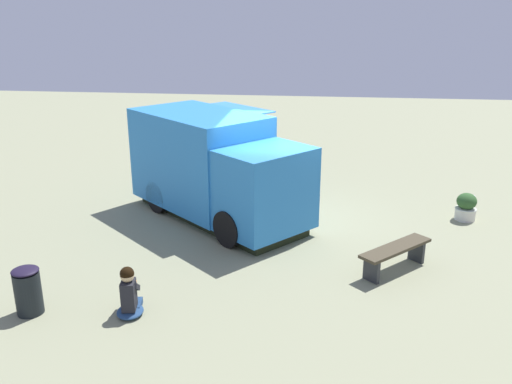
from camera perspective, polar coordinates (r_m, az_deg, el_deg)
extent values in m
plane|color=gray|center=(12.84, 2.25, -3.29)|extent=(40.00, 40.00, 0.00)
cube|color=#2A7CC6|center=(13.34, -5.91, 3.56)|extent=(3.70, 3.82, 2.25)
cube|color=#2A7CC6|center=(11.64, 1.01, 0.25)|extent=(2.38, 2.34, 1.80)
cube|color=black|center=(11.07, 3.44, 0.95)|extent=(1.22, 1.08, 0.68)
cube|color=black|center=(13.90, -2.55, 4.84)|extent=(1.22, 1.39, 0.79)
cube|color=#3480CF|center=(13.89, -1.67, 8.84)|extent=(1.77, 1.89, 0.03)
cube|color=black|center=(13.18, -3.91, -2.22)|extent=(4.18, 4.44, 0.22)
cylinder|color=black|center=(11.49, -2.93, -3.88)|extent=(0.69, 0.74, 0.80)
cylinder|color=black|center=(12.59, 3.39, -1.81)|extent=(0.69, 0.74, 0.80)
cylinder|color=black|center=(13.63, -10.28, -0.48)|extent=(0.69, 0.74, 0.80)
cylinder|color=black|center=(14.57, -4.33, 1.04)|extent=(0.69, 0.74, 0.80)
ellipsoid|color=navy|center=(9.40, -13.11, -12.15)|extent=(0.59, 0.52, 0.12)
cube|color=navy|center=(9.55, -12.31, -11.54)|extent=(0.37, 0.17, 0.11)
cube|color=navy|center=(9.59, -13.51, -11.51)|extent=(0.37, 0.17, 0.11)
cube|color=black|center=(9.25, -13.25, -10.51)|extent=(0.35, 0.27, 0.50)
sphere|color=#D2AF80|center=(9.08, -13.42, -8.53)|extent=(0.23, 0.23, 0.23)
sphere|color=black|center=(9.07, -13.44, -8.37)|extent=(0.23, 0.23, 0.23)
cube|color=black|center=(9.32, -12.55, -9.74)|extent=(0.35, 0.15, 0.27)
cube|color=black|center=(9.36, -13.72, -9.72)|extent=(0.35, 0.15, 0.27)
cylinder|color=#E59D62|center=(9.52, -12.93, -9.63)|extent=(0.36, 0.13, 0.09)
cube|color=#62963E|center=(9.51, -12.94, -9.53)|extent=(0.30, 0.08, 0.02)
cylinder|color=#A48B95|center=(17.10, 2.50, 2.92)|extent=(0.51, 0.51, 0.33)
torus|color=#9D9290|center=(17.07, 2.51, 3.41)|extent=(0.53, 0.53, 0.04)
ellipsoid|color=#3F814A|center=(17.01, 2.52, 4.12)|extent=(0.54, 0.54, 0.46)
sphere|color=#D32C40|center=(16.81, 2.89, 4.09)|extent=(0.08, 0.08, 0.08)
sphere|color=red|center=(16.86, 3.13, 4.09)|extent=(0.07, 0.07, 0.07)
sphere|color=red|center=(16.99, 1.87, 4.49)|extent=(0.06, 0.06, 0.06)
sphere|color=#D32744|center=(17.01, 3.16, 4.51)|extent=(0.07, 0.07, 0.07)
cylinder|color=beige|center=(13.94, 21.16, -2.16)|extent=(0.48, 0.48, 0.29)
torus|color=silver|center=(13.89, 21.22, -1.65)|extent=(0.50, 0.50, 0.04)
ellipsoid|color=#2E5427|center=(13.83, 21.31, -0.91)|extent=(0.47, 0.47, 0.40)
sphere|color=white|center=(13.66, 21.18, -0.67)|extent=(0.05, 0.05, 0.05)
sphere|color=silver|center=(14.01, 21.34, -0.53)|extent=(0.06, 0.06, 0.06)
sphere|color=silver|center=(13.75, 22.05, -0.94)|extent=(0.07, 0.07, 0.07)
sphere|color=silver|center=(13.88, 21.94, -0.48)|extent=(0.08, 0.08, 0.08)
sphere|color=white|center=(13.94, 21.10, -0.30)|extent=(0.06, 0.06, 0.06)
cube|color=#423A2A|center=(10.73, 14.53, -5.73)|extent=(1.50, 1.49, 0.06)
cube|color=#292B2E|center=(11.34, 16.55, -5.95)|extent=(0.30, 0.30, 0.45)
cube|color=#292B2E|center=(10.34, 12.07, -8.04)|extent=(0.30, 0.30, 0.45)
cylinder|color=black|center=(9.81, -22.86, -9.78)|extent=(0.43, 0.43, 0.73)
ellipsoid|color=black|center=(9.63, -23.17, -7.65)|extent=(0.44, 0.44, 0.10)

